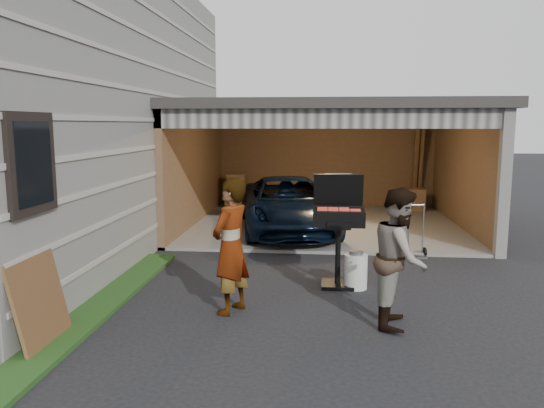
% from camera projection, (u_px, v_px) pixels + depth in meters
% --- Properties ---
extents(ground, '(80.00, 80.00, 0.00)m').
position_uv_depth(ground, '(267.00, 321.00, 6.56)').
color(ground, black).
rests_on(ground, ground).
extents(groundcover_strip, '(0.50, 8.00, 0.06)m').
position_uv_depth(groundcover_strip, '(53.00, 345.00, 5.78)').
color(groundcover_strip, '#193814').
rests_on(groundcover_strip, ground).
extents(garage, '(6.80, 6.30, 2.90)m').
position_uv_depth(garage, '(327.00, 147.00, 12.89)').
color(garage, '#605E59').
rests_on(garage, ground).
extents(minivan, '(2.69, 4.56, 1.19)m').
position_uv_depth(minivan, '(288.00, 207.00, 11.76)').
color(minivan, black).
rests_on(minivan, ground).
extents(woman, '(0.65, 0.76, 1.75)m').
position_uv_depth(woman, '(231.00, 246.00, 6.76)').
color(woman, '#C5DDF8').
rests_on(woman, ground).
extents(man, '(0.77, 0.92, 1.68)m').
position_uv_depth(man, '(400.00, 257.00, 6.35)').
color(man, '#513820').
rests_on(man, ground).
extents(bbq_grill, '(0.75, 0.66, 1.67)m').
position_uv_depth(bbq_grill, '(338.00, 221.00, 7.87)').
color(bbq_grill, black).
rests_on(bbq_grill, ground).
extents(propane_tank, '(0.35, 0.35, 0.51)m').
position_uv_depth(propane_tank, '(356.00, 272.00, 7.85)').
color(propane_tank, silver).
rests_on(propane_tank, ground).
extents(plywood_panel, '(0.26, 0.93, 1.02)m').
position_uv_depth(plywood_panel, '(39.00, 301.00, 5.76)').
color(plywood_panel, '#55331D').
rests_on(plywood_panel, ground).
extents(hand_truck, '(0.43, 0.36, 0.99)m').
position_uv_depth(hand_truck, '(416.00, 247.00, 9.72)').
color(hand_truck, slate).
rests_on(hand_truck, ground).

